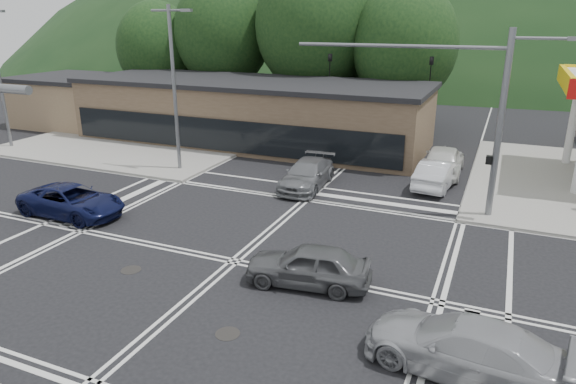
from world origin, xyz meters
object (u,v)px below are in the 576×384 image
at_px(car_blue_west, 72,201).
at_px(car_northbound, 307,174).
at_px(car_queue_a, 437,174).
at_px(car_queue_b, 443,160).
at_px(car_silver_east, 464,347).
at_px(car_grey_center, 308,265).

relative_size(car_blue_west, car_northbound, 1.01).
xyz_separation_m(car_blue_west, car_queue_a, (14.30, 10.46, 0.05)).
bearing_deg(car_blue_west, car_queue_b, -46.79).
bearing_deg(car_northbound, car_queue_a, 20.69).
bearing_deg(car_queue_a, car_queue_b, -84.32).
relative_size(car_silver_east, car_queue_a, 1.12).
bearing_deg(car_silver_east, car_northbound, -135.19).
bearing_deg(car_northbound, car_blue_west, -138.99).
height_order(car_silver_east, car_northbound, car_silver_east).
bearing_deg(car_blue_west, car_northbound, -44.86).
relative_size(car_silver_east, car_queue_b, 0.98).
relative_size(car_grey_center, car_queue_b, 0.81).
height_order(car_grey_center, car_silver_east, car_silver_east).
height_order(car_queue_a, car_queue_b, car_queue_b).
height_order(car_grey_center, car_queue_b, car_queue_b).
height_order(car_blue_west, car_queue_b, car_queue_b).
distance_m(car_queue_a, car_queue_b, 2.33).
distance_m(car_blue_west, car_silver_east, 17.51).
height_order(car_blue_west, car_silver_east, car_silver_east).
height_order(car_queue_b, car_northbound, car_queue_b).
bearing_deg(car_queue_b, car_blue_west, 40.62).
distance_m(car_grey_center, car_northbound, 10.20).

